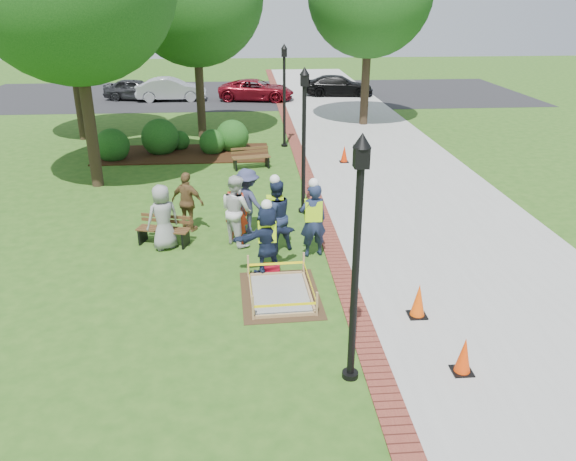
{
  "coord_description": "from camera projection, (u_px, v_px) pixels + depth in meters",
  "views": [
    {
      "loc": [
        -0.42,
        -10.83,
        6.08
      ],
      "look_at": [
        0.5,
        1.2,
        1.0
      ],
      "focal_mm": 35.0,
      "sensor_mm": 36.0,
      "label": 1
    }
  ],
  "objects": [
    {
      "name": "casual_person_e",
      "position": [
        247.0,
        202.0,
        15.16
      ],
      "size": [
        0.69,
        0.66,
        1.83
      ],
      "color": "#333759",
      "rests_on": "ground"
    },
    {
      "name": "sidewalk",
      "position": [
        386.0,
        163.0,
        21.88
      ],
      "size": [
        6.0,
        60.0,
        0.02
      ],
      "primitive_type": "cube",
      "color": "#9E9E99",
      "rests_on": "ground"
    },
    {
      "name": "bench_far",
      "position": [
        251.0,
        162.0,
        21.18
      ],
      "size": [
        1.5,
        0.77,
        0.78
      ],
      "color": "brown",
      "rests_on": "ground"
    },
    {
      "name": "cone_front",
      "position": [
        464.0,
        356.0,
        9.64
      ],
      "size": [
        0.36,
        0.36,
        0.7
      ],
      "color": "black",
      "rests_on": "ground"
    },
    {
      "name": "brick_edging",
      "position": [
        303.0,
        165.0,
        21.64
      ],
      "size": [
        0.5,
        60.0,
        0.03
      ],
      "primitive_type": "cube",
      "color": "maroon",
      "rests_on": "ground"
    },
    {
      "name": "casual_person_d",
      "position": [
        188.0,
        202.0,
        15.34
      ],
      "size": [
        0.64,
        0.55,
        1.68
      ],
      "color": "brown",
      "rests_on": "ground"
    },
    {
      "name": "tree_far",
      "position": [
        65.0,
        8.0,
        23.4
      ],
      "size": [
        5.52,
        5.52,
        8.33
      ],
      "color": "#3D2D1E",
      "rests_on": "ground"
    },
    {
      "name": "parked_car_c",
      "position": [
        257.0,
        100.0,
        34.98
      ],
      "size": [
        2.6,
        4.54,
        1.39
      ],
      "primitive_type": "imported",
      "rotation": [
        0.0,
        0.0,
        1.39
      ],
      "color": "maroon",
      "rests_on": "ground"
    },
    {
      "name": "shrub_b",
      "position": [
        162.0,
        153.0,
        23.35
      ],
      "size": [
        1.54,
        1.54,
        1.54
      ],
      "primitive_type": "sphere",
      "color": "#143F12",
      "rests_on": "ground"
    },
    {
      "name": "lamp_far",
      "position": [
        284.0,
        88.0,
        23.41
      ],
      "size": [
        0.28,
        0.28,
        4.26
      ],
      "color": "black",
      "rests_on": "ground"
    },
    {
      "name": "shrub_e",
      "position": [
        180.0,
        149.0,
        23.92
      ],
      "size": [
        0.85,
        0.85,
        0.85
      ],
      "primitive_type": "sphere",
      "color": "#143F12",
      "rests_on": "ground"
    },
    {
      "name": "mulch_bed",
      "position": [
        184.0,
        154.0,
        23.15
      ],
      "size": [
        7.0,
        3.0,
        0.05
      ],
      "primitive_type": "cube",
      "color": "#381E0F",
      "rests_on": "ground"
    },
    {
      "name": "hivis_worker_a",
      "position": [
        267.0,
        237.0,
        12.96
      ],
      "size": [
        0.63,
        0.52,
        1.83
      ],
      "color": "#1B2646",
      "rests_on": "ground"
    },
    {
      "name": "hivis_worker_b",
      "position": [
        313.0,
        218.0,
        13.8
      ],
      "size": [
        0.68,
        0.52,
        2.03
      ],
      "color": "#17283D",
      "rests_on": "ground"
    },
    {
      "name": "wet_concrete_pad",
      "position": [
        280.0,
        285.0,
        12.21
      ],
      "size": [
        1.79,
        2.37,
        0.55
      ],
      "color": "#47331E",
      "rests_on": "ground"
    },
    {
      "name": "parked_car_a",
      "position": [
        137.0,
        100.0,
        35.09
      ],
      "size": [
        2.79,
        4.68,
        1.43
      ],
      "primitive_type": "imported",
      "rotation": [
        0.0,
        0.0,
        1.36
      ],
      "color": "#2B2B2E",
      "rests_on": "ground"
    },
    {
      "name": "hivis_worker_c",
      "position": [
        275.0,
        214.0,
        14.1
      ],
      "size": [
        0.7,
        0.59,
        2.02
      ],
      "color": "#1C274A",
      "rests_on": "ground"
    },
    {
      "name": "shrub_a",
      "position": [
        114.0,
        160.0,
        22.38
      ],
      "size": [
        1.35,
        1.35,
        1.35
      ],
      "primitive_type": "sphere",
      "color": "#143F12",
      "rests_on": "ground"
    },
    {
      "name": "lamp_near",
      "position": [
        357.0,
        246.0,
        8.71
      ],
      "size": [
        0.28,
        0.28,
        4.26
      ],
      "color": "black",
      "rests_on": "ground"
    },
    {
      "name": "casual_person_c",
      "position": [
        236.0,
        210.0,
        14.51
      ],
      "size": [
        0.66,
        0.71,
        1.87
      ],
      "color": "silver",
      "rests_on": "ground"
    },
    {
      "name": "bench_near",
      "position": [
        164.0,
        236.0,
        14.72
      ],
      "size": [
        1.46,
        0.83,
        0.75
      ],
      "color": "#4C311A",
      "rests_on": "ground"
    },
    {
      "name": "casual_person_a",
      "position": [
        163.0,
        217.0,
        14.25
      ],
      "size": [
        0.65,
        0.58,
        1.71
      ],
      "color": "gray",
      "rests_on": "ground"
    },
    {
      "name": "cone_back",
      "position": [
        418.0,
        301.0,
        11.34
      ],
      "size": [
        0.37,
        0.37,
        0.74
      ],
      "color": "black",
      "rests_on": "ground"
    },
    {
      "name": "ground",
      "position": [
        270.0,
        294.0,
        12.34
      ],
      "size": [
        100.0,
        100.0,
        0.0
      ],
      "primitive_type": "plane",
      "color": "#285116",
      "rests_on": "ground"
    },
    {
      "name": "casual_person_b",
      "position": [
        236.0,
        211.0,
        14.57
      ],
      "size": [
        0.66,
        0.55,
        1.78
      ],
      "color": "red",
      "rests_on": "ground"
    },
    {
      "name": "lamp_mid",
      "position": [
        304.0,
        131.0,
        16.06
      ],
      "size": [
        0.28,
        0.28,
        4.26
      ],
      "color": "black",
      "rests_on": "ground"
    },
    {
      "name": "cone_far",
      "position": [
        344.0,
        154.0,
        21.89
      ],
      "size": [
        0.34,
        0.34,
        0.68
      ],
      "color": "black",
      "rests_on": "ground"
    },
    {
      "name": "toolbox",
      "position": [
        272.0,
        268.0,
        13.31
      ],
      "size": [
        0.4,
        0.24,
        0.19
      ],
      "primitive_type": "cube",
      "rotation": [
        0.0,
        0.0,
        -0.1
      ],
      "color": "#B40D24",
      "rests_on": "ground"
    },
    {
      "name": "parked_car_b",
      "position": [
        172.0,
        101.0,
        34.86
      ],
      "size": [
        2.14,
        4.7,
        1.52
      ],
      "primitive_type": "imported",
      "rotation": [
        0.0,
        0.0,
        1.6
      ],
      "color": "#BCBCC2",
      "rests_on": "ground"
    },
    {
      "name": "parked_car_d",
      "position": [
        338.0,
        96.0,
        36.59
      ],
      "size": [
        2.34,
        4.47,
        1.4
      ],
      "primitive_type": "imported",
      "rotation": [
        0.0,
        0.0,
        1.46
      ],
      "color": "black",
      "rests_on": "ground"
    },
    {
      "name": "parking_lot",
      "position": [
        251.0,
        94.0,
        37.15
      ],
      "size": [
        36.0,
        12.0,
        0.01
      ],
      "primitive_type": "cube",
      "color": "black",
      "rests_on": "ground"
    },
    {
      "name": "shrub_d",
      "position": [
        233.0,
        150.0,
        23.78
      ],
      "size": [
        1.39,
        1.39,
        1.39
      ],
      "primitive_type": "sphere",
      "color": "#143F12",
      "rests_on": "ground"
    },
    {
      "name": "shrub_c",
      "position": [
        213.0,
        153.0,
        23.31
      ],
      "size": [
        1.08,
        1.08,
        1.08
      ],
      "primitive_type": "sphere",
      "color": "#143F12",
      "rests_on": "ground"
    }
  ]
}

